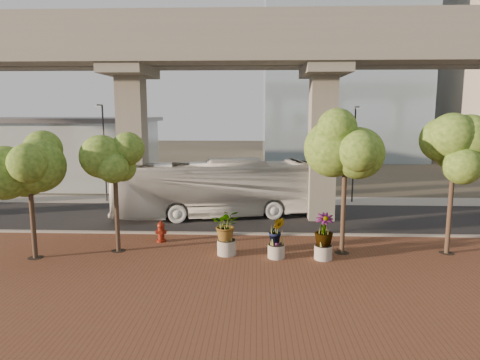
{
  "coord_description": "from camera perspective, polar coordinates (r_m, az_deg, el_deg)",
  "views": [
    {
      "loc": [
        1.89,
        -24.97,
        6.74
      ],
      "look_at": [
        0.91,
        0.5,
        2.73
      ],
      "focal_mm": 32.0,
      "sensor_mm": 36.0,
      "label": 1
    }
  ],
  "objects": [
    {
      "name": "planter_right",
      "position": [
        20.08,
        11.11,
        -6.78
      ],
      "size": [
        2.01,
        2.01,
        2.15
      ],
      "color": "gray",
      "rests_on": "ground"
    },
    {
      "name": "streetlamp_west",
      "position": [
        33.78,
        -17.72,
        4.33
      ],
      "size": [
        0.36,
        1.06,
        7.32
      ],
      "color": "#2F2F34",
      "rests_on": "ground"
    },
    {
      "name": "street_tree_near_west",
      "position": [
        21.13,
        -16.4,
        2.3
      ],
      "size": [
        3.18,
        3.18,
        5.84
      ],
      "color": "#473428",
      "rests_on": "ground"
    },
    {
      "name": "curb_strip",
      "position": [
        24.0,
        -2.41,
        -7.19
      ],
      "size": [
        70.0,
        0.25,
        0.16
      ],
      "primitive_type": "cube",
      "color": "gray",
      "rests_on": "ground"
    },
    {
      "name": "street_tree_far_west",
      "position": [
        21.49,
        -26.39,
        2.11
      ],
      "size": [
        3.75,
        3.75,
        6.21
      ],
      "color": "#473428",
      "rests_on": "ground"
    },
    {
      "name": "street_tree_far_east",
      "position": [
        22.25,
        26.66,
        3.13
      ],
      "size": [
        3.61,
        3.61,
        6.47
      ],
      "color": "#473428",
      "rests_on": "ground"
    },
    {
      "name": "fire_hydrant",
      "position": [
        22.9,
        -10.48,
        -6.8
      ],
      "size": [
        0.55,
        0.5,
        1.11
      ],
      "color": "maroon",
      "rests_on": "ground"
    },
    {
      "name": "transit_viaduct",
      "position": [
        27.05,
        -1.82,
        10.08
      ],
      "size": [
        72.0,
        5.6,
        12.4
      ],
      "color": "gray",
      "rests_on": "ground"
    },
    {
      "name": "ground",
      "position": [
        25.94,
        -2.06,
        -6.14
      ],
      "size": [
        160.0,
        160.0,
        0.0
      ],
      "primitive_type": "plane",
      "color": "#383129",
      "rests_on": "ground"
    },
    {
      "name": "transit_bus",
      "position": [
        27.83,
        -3.16,
        -1.19
      ],
      "size": [
        13.66,
        5.61,
        3.71
      ],
      "primitive_type": "imported",
      "rotation": [
        0.0,
        0.0,
        1.76
      ],
      "color": "white",
      "rests_on": "ground"
    },
    {
      "name": "street_tree_near_east",
      "position": [
        20.51,
        13.91,
        4.13
      ],
      "size": [
        4.11,
        4.11,
        6.95
      ],
      "color": "#473428",
      "rests_on": "ground"
    },
    {
      "name": "brick_plaza",
      "position": [
        18.35,
        -3.95,
        -12.54
      ],
      "size": [
        70.0,
        13.0,
        0.06
      ],
      "primitive_type": "cube",
      "color": "brown",
      "rests_on": "ground"
    },
    {
      "name": "planter_left",
      "position": [
        20.0,
        4.88,
        -7.06
      ],
      "size": [
        1.77,
        1.77,
        1.95
      ],
      "color": "#AFA79E",
      "rests_on": "ground"
    },
    {
      "name": "far_sidewalk",
      "position": [
        33.21,
        -1.1,
        -2.72
      ],
      "size": [
        90.0,
        3.0,
        0.06
      ],
      "primitive_type": "cube",
      "color": "gray",
      "rests_on": "ground"
    },
    {
      "name": "station_pavilion",
      "position": [
        46.59,
        -25.88,
        3.7
      ],
      "size": [
        23.0,
        13.0,
        6.3
      ],
      "color": "#B0C2CA",
      "rests_on": "ground"
    },
    {
      "name": "planter_front",
      "position": [
        20.33,
        -1.8,
        -6.3
      ],
      "size": [
        2.01,
        2.01,
        2.21
      ],
      "color": "#99968A",
      "rests_on": "ground"
    },
    {
      "name": "streetlamp_east",
      "position": [
        33.04,
        15.0,
        4.21
      ],
      "size": [
        0.36,
        1.04,
        7.18
      ],
      "color": "#2A2A2E",
      "rests_on": "ground"
    },
    {
      "name": "asphalt_road",
      "position": [
        27.86,
        -1.75,
        -5.03
      ],
      "size": [
        90.0,
        8.0,
        0.04
      ],
      "primitive_type": "cube",
      "color": "black",
      "rests_on": "ground"
    }
  ]
}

